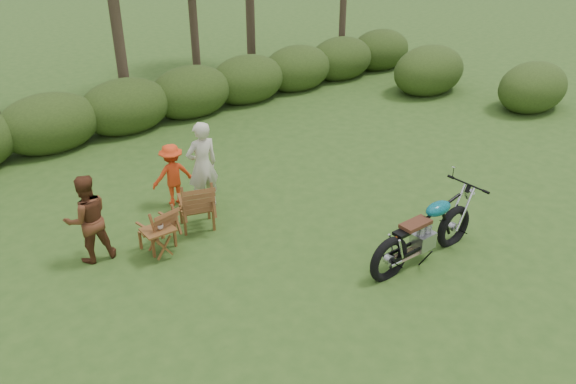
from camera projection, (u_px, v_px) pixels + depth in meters
ground at (374, 285)px, 9.05m from camera, size 80.00×80.00×0.00m
motorcycle at (420, 259)px, 9.70m from camera, size 2.36×0.96×1.33m
lawn_chair_right at (198, 227)px, 10.66m from camera, size 0.87×0.87×0.99m
lawn_chair_left at (159, 247)px, 10.02m from camera, size 0.66×0.66×0.85m
side_table at (160, 243)px, 9.64m from camera, size 0.56×0.48×0.56m
cup at (160, 227)px, 9.48m from camera, size 0.13×0.13×0.09m
adult_a at (205, 206)px, 11.38m from camera, size 0.69×0.48×1.81m
adult_b at (95, 258)px, 9.72m from camera, size 0.82×0.67×1.58m
child at (176, 203)px, 11.49m from camera, size 0.91×0.62×1.29m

